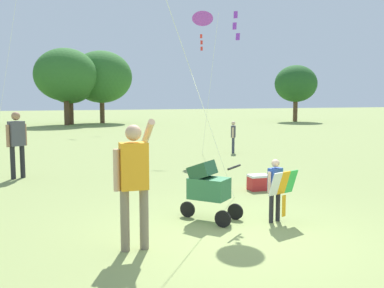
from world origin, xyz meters
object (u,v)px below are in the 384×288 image
Objects in this scene: person_sitting_far at (17,139)px; person_couple_left at (233,134)px; stroller at (208,185)px; cooler_box at (258,182)px; person_adult_flyer at (134,175)px; child_with_butterfly_kite at (276,185)px; kite_orange_delta at (203,19)px.

person_sitting_far reaches higher than person_couple_left.
stroller is 9.08m from person_couple_left.
stroller is 6.16m from person_sitting_far.
cooler_box is (-2.01, -6.21, -0.52)m from person_couple_left.
person_couple_left is at bearing 59.80° from person_adult_flyer.
stroller is at bearing -134.28° from cooler_box.
stroller is (1.46, 1.07, -0.44)m from person_adult_flyer.
kite_orange_delta is (1.68, 8.71, 4.17)m from child_with_butterfly_kite.
person_sitting_far is (-3.36, 5.14, 0.41)m from stroller.
child_with_butterfly_kite is 0.21× the size of kite_orange_delta.
person_couple_left is (3.93, 8.18, 0.09)m from stroller.
cooler_box is at bearing -30.99° from person_sitting_far.
person_adult_flyer is 6.50m from person_sitting_far.
child_with_butterfly_kite is at bearing 13.83° from person_adult_flyer.
kite_orange_delta is 7.83m from person_sitting_far.
child_with_butterfly_kite is 1.04× the size of stroller.
person_couple_left is (2.87, 8.64, 0.06)m from child_with_butterfly_kite.
person_sitting_far reaches higher than cooler_box.
child_with_butterfly_kite reaches higher than cooler_box.
kite_orange_delta is at bearing 82.60° from cooler_box.
person_couple_left is (1.19, -0.07, -4.11)m from kite_orange_delta.
child_with_butterfly_kite is at bearing -100.92° from kite_orange_delta.
person_sitting_far is at bearing -157.38° from person_couple_left.
person_sitting_far is 1.45× the size of person_couple_left.
child_with_butterfly_kite is 9.80m from kite_orange_delta.
stroller is at bearing -56.82° from person_sitting_far.
person_adult_flyer reaches higher than stroller.
cooler_box is (1.92, 1.97, -0.43)m from stroller.
person_couple_left reaches higher than stroller.
person_sitting_far is at bearing 107.01° from person_adult_flyer.
person_adult_flyer reaches higher than person_couple_left.
person_sitting_far is at bearing 149.01° from cooler_box.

